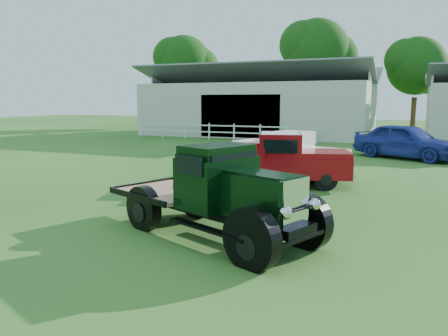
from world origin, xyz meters
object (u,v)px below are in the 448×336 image
at_px(vintage_flatbed, 214,191).
at_px(white_pickup, 288,154).
at_px(red_pickup, 277,159).
at_px(misc_car_blue, 406,141).

distance_m(vintage_flatbed, white_pickup, 7.91).
xyz_separation_m(vintage_flatbed, red_pickup, (-0.38, 6.02, -0.08)).
height_order(white_pickup, misc_car_blue, misc_car_blue).
bearing_deg(red_pickup, vintage_flatbed, -103.30).
relative_size(red_pickup, misc_car_blue, 0.97).
bearing_deg(red_pickup, misc_car_blue, 49.66).
bearing_deg(vintage_flatbed, white_pickup, 115.91).
xyz_separation_m(vintage_flatbed, misc_car_blue, (3.60, 15.20, -0.11)).
bearing_deg(vintage_flatbed, red_pickup, 116.00).
bearing_deg(misc_car_blue, red_pickup, -175.89).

